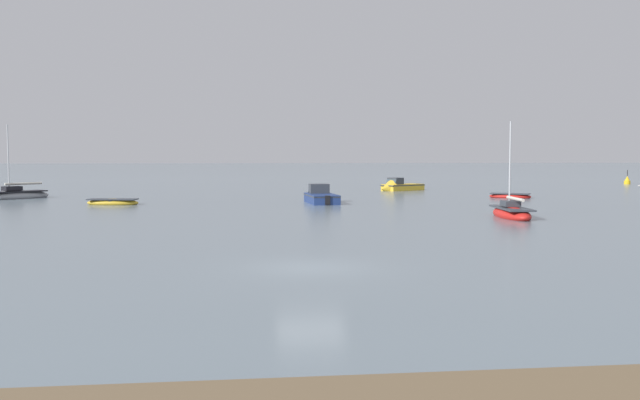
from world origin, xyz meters
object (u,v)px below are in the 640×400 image
rowboat_moored_1 (113,202)px  motorboat_moored_3 (397,188)px  sailboat_moored_4 (15,195)px  channel_buoy (627,181)px  rowboat_moored_5 (510,196)px  motorboat_moored_2 (320,198)px  sailboat_moored_0 (511,213)px

rowboat_moored_1 → motorboat_moored_3: 35.98m
rowboat_moored_1 → sailboat_moored_4: 14.49m
channel_buoy → sailboat_moored_4: bearing=-161.9°
rowboat_moored_1 → rowboat_moored_5: rowboat_moored_1 is taller
motorboat_moored_2 → channel_buoy: 60.84m
sailboat_moored_4 → motorboat_moored_3: bearing=151.7°
channel_buoy → sailboat_moored_0: bearing=-127.4°
channel_buoy → motorboat_moored_2: bearing=-145.4°
sailboat_moored_0 → channel_buoy: size_ratio=2.96×
sailboat_moored_0 → motorboat_moored_3: bearing=4.8°
sailboat_moored_0 → sailboat_moored_4: size_ratio=0.90×
sailboat_moored_4 → rowboat_moored_5: size_ratio=1.79×
sailboat_moored_0 → channel_buoy: sailboat_moored_0 is taller
motorboat_moored_2 → sailboat_moored_4: (-28.85, 8.73, -0.05)m
sailboat_moored_0 → rowboat_moored_1: sailboat_moored_0 is taller
motorboat_moored_2 → rowboat_moored_5: bearing=-81.1°
motorboat_moored_2 → sailboat_moored_4: bearing=69.5°
rowboat_moored_1 → sailboat_moored_4: size_ratio=0.61×
channel_buoy → rowboat_moored_5: bearing=-135.3°
sailboat_moored_0 → rowboat_moored_5: (8.43, 20.79, -0.12)m
sailboat_moored_0 → rowboat_moored_1: (-29.04, 15.67, -0.10)m
rowboat_moored_1 → motorboat_moored_2: (17.90, 0.76, 0.18)m
sailboat_moored_0 → rowboat_moored_5: sailboat_moored_0 is taller
motorboat_moored_2 → channel_buoy: (50.08, 34.55, 0.09)m
rowboat_moored_5 → channel_buoy: bearing=-103.2°
sailboat_moored_4 → rowboat_moored_5: sailboat_moored_4 is taller
sailboat_moored_4 → rowboat_moored_5: (48.43, -4.36, -0.15)m
motorboat_moored_2 → sailboat_moored_4: size_ratio=0.88×
sailboat_moored_4 → channel_buoy: (78.93, 25.82, 0.13)m
rowboat_moored_5 → sailboat_moored_0: bearing=100.0°
rowboat_moored_5 → channel_buoy: size_ratio=1.82×
motorboat_moored_3 → channel_buoy: 41.15m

